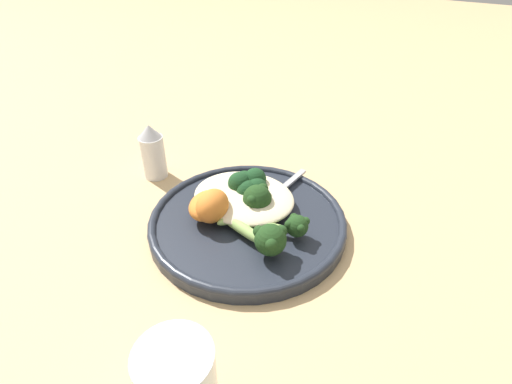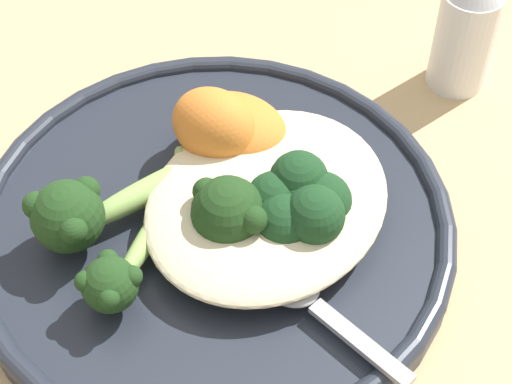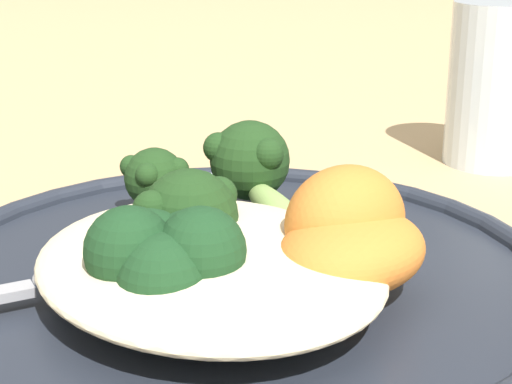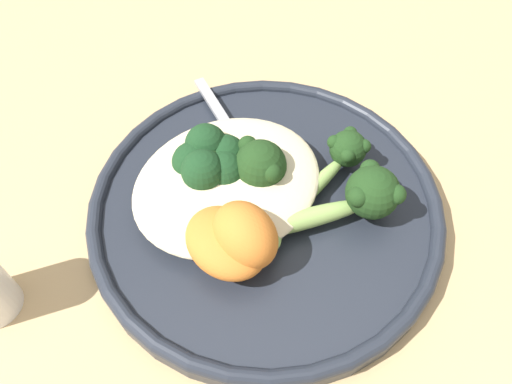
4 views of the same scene
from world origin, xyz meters
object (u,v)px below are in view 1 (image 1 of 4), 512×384
(plate, at_px, (246,221))
(broccoli_stalk_2, at_px, (254,201))
(broccoli_stalk_3, at_px, (243,190))
(quinoa_mound, at_px, (244,197))
(sweet_potato_chunk_0, at_px, (212,206))
(spoon, at_px, (278,191))
(kale_tuft, at_px, (248,185))
(salt_shaker, at_px, (153,152))
(broccoli_stalk_0, at_px, (262,236))
(sweet_potato_chunk_1, at_px, (208,205))
(broccoli_stalk_1, at_px, (284,225))

(plate, xyz_separation_m, broccoli_stalk_2, (0.01, 0.01, 0.03))
(broccoli_stalk_3, bearing_deg, quinoa_mound, -156.84)
(sweet_potato_chunk_0, height_order, spoon, sweet_potato_chunk_0)
(broccoli_stalk_2, bearing_deg, kale_tuft, 63.53)
(quinoa_mound, height_order, salt_shaker, salt_shaker)
(quinoa_mound, distance_m, kale_tuft, 0.02)
(plate, height_order, broccoli_stalk_3, broccoli_stalk_3)
(sweet_potato_chunk_0, bearing_deg, broccoli_stalk_0, -11.48)
(broccoli_stalk_3, xyz_separation_m, salt_shaker, (-0.18, 0.01, 0.01))
(broccoli_stalk_2, bearing_deg, plate, 177.22)
(sweet_potato_chunk_0, xyz_separation_m, sweet_potato_chunk_1, (-0.01, 0.01, -0.01))
(sweet_potato_chunk_1, height_order, salt_shaker, salt_shaker)
(quinoa_mound, distance_m, spoon, 0.06)
(broccoli_stalk_0, xyz_separation_m, sweet_potato_chunk_0, (-0.09, 0.02, 0.00))
(sweet_potato_chunk_1, distance_m, kale_tuft, 0.07)
(quinoa_mound, height_order, broccoli_stalk_0, broccoli_stalk_0)
(broccoli_stalk_2, relative_size, spoon, 0.82)
(quinoa_mound, relative_size, sweet_potato_chunk_0, 2.85)
(broccoli_stalk_0, distance_m, salt_shaker, 0.27)
(plate, bearing_deg, kale_tuft, 114.51)
(sweet_potato_chunk_1, height_order, kale_tuft, kale_tuft)
(sweet_potato_chunk_1, xyz_separation_m, spoon, (0.06, 0.09, -0.01))
(broccoli_stalk_0, bearing_deg, quinoa_mound, 150.82)
(broccoli_stalk_3, bearing_deg, broccoli_stalk_0, -148.65)
(salt_shaker, bearing_deg, sweet_potato_chunk_0, -24.30)
(broccoli_stalk_0, bearing_deg, broccoli_stalk_3, 149.84)
(kale_tuft, bearing_deg, salt_shaker, 178.93)
(plate, height_order, broccoli_stalk_2, broccoli_stalk_2)
(broccoli_stalk_1, height_order, kale_tuft, kale_tuft)
(plate, relative_size, broccoli_stalk_0, 2.20)
(spoon, bearing_deg, broccoli_stalk_0, -156.30)
(quinoa_mound, xyz_separation_m, broccoli_stalk_0, (0.07, -0.07, 0.01))
(sweet_potato_chunk_0, xyz_separation_m, kale_tuft, (0.02, 0.07, -0.00))
(quinoa_mound, xyz_separation_m, sweet_potato_chunk_0, (-0.02, -0.05, 0.01))
(broccoli_stalk_1, height_order, broccoli_stalk_3, broccoli_stalk_3)
(sweet_potato_chunk_1, bearing_deg, broccoli_stalk_2, 32.76)
(spoon, bearing_deg, broccoli_stalk_2, 176.74)
(plate, bearing_deg, sweet_potato_chunk_1, -154.54)
(broccoli_stalk_3, height_order, salt_shaker, salt_shaker)
(sweet_potato_chunk_1, height_order, spoon, sweet_potato_chunk_1)
(broccoli_stalk_2, distance_m, salt_shaker, 0.21)
(kale_tuft, distance_m, spoon, 0.05)
(broccoli_stalk_3, relative_size, spoon, 0.84)
(sweet_potato_chunk_0, distance_m, sweet_potato_chunk_1, 0.02)
(quinoa_mound, bearing_deg, broccoli_stalk_2, -27.95)
(quinoa_mound, distance_m, salt_shaker, 0.19)
(sweet_potato_chunk_1, relative_size, salt_shaker, 0.68)
(quinoa_mound, relative_size, spoon, 1.39)
(plate, relative_size, broccoli_stalk_1, 2.32)
(plate, distance_m, sweet_potato_chunk_0, 0.06)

